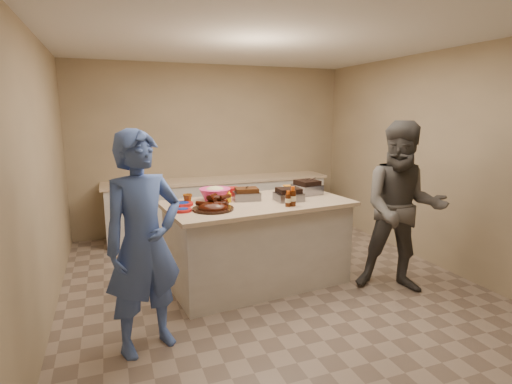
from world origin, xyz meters
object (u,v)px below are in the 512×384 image
object	(u,v)px
guest_blue	(150,346)
guest_gray	(396,289)
plastic_cup	(188,203)
island	(257,282)
bbq_bottle_b	(288,207)
bbq_bottle_a	(293,206)
rib_platter	(213,210)
mustard_bottle	(229,202)
coleslaw_bowl	(215,201)
roasting_pan	(307,194)

from	to	relation	value
guest_blue	guest_gray	bearing A→B (deg)	-17.58
plastic_cup	guest_blue	distance (m)	1.58
island	bbq_bottle_b	size ratio (longest dim) A/B	11.97
bbq_bottle_a	bbq_bottle_b	xyz separation A→B (m)	(-0.06, -0.01, 0.00)
bbq_bottle_b	guest_blue	xyz separation A→B (m)	(-1.53, -0.56, -0.97)
rib_platter	mustard_bottle	world-z (taller)	rib_platter
island	rib_platter	world-z (taller)	rib_platter
coleslaw_bowl	bbq_bottle_b	xyz separation A→B (m)	(0.66, -0.54, 0.00)
mustard_bottle	roasting_pan	bearing A→B (deg)	6.07
island	bbq_bottle_b	xyz separation A→B (m)	(0.22, -0.34, 0.97)
rib_platter	coleslaw_bowl	xyz separation A→B (m)	(0.13, 0.40, 0.00)
island	bbq_bottle_b	world-z (taller)	bbq_bottle_b
island	roasting_pan	size ratio (longest dim) A/B	7.04
mustard_bottle	island	bearing A→B (deg)	-14.27
island	roasting_pan	distance (m)	1.22
island	rib_platter	distance (m)	1.14
coleslaw_bowl	guest_blue	xyz separation A→B (m)	(-0.88, -1.10, -0.97)
bbq_bottle_b	plastic_cup	bearing A→B (deg)	150.47
guest_gray	bbq_bottle_b	bearing A→B (deg)	-164.92
bbq_bottle_a	rib_platter	bearing A→B (deg)	171.27
bbq_bottle_b	plastic_cup	xyz separation A→B (m)	(-0.96, 0.55, 0.00)
bbq_bottle_a	plastic_cup	bearing A→B (deg)	152.36
coleslaw_bowl	guest_gray	bearing A→B (deg)	-26.33
roasting_pan	coleslaw_bowl	bearing A→B (deg)	169.86
roasting_pan	guest_gray	bearing A→B (deg)	-62.42
rib_platter	bbq_bottle_b	world-z (taller)	same
guest_gray	rib_platter	bearing A→B (deg)	-162.01
coleslaw_bowl	guest_gray	xyz separation A→B (m)	(1.84, -0.91, -0.97)
plastic_cup	guest_gray	size ratio (longest dim) A/B	0.06
mustard_bottle	coleslaw_bowl	bearing A→B (deg)	137.08
bbq_bottle_a	guest_gray	bearing A→B (deg)	-18.91
mustard_bottle	plastic_cup	world-z (taller)	mustard_bottle
plastic_cup	island	bearing A→B (deg)	-15.61
guest_gray	mustard_bottle	bearing A→B (deg)	-172.16
island	mustard_bottle	distance (m)	1.02
bbq_bottle_b	rib_platter	bearing A→B (deg)	169.90
island	bbq_bottle_a	world-z (taller)	bbq_bottle_a
mustard_bottle	guest_blue	distance (m)	1.70
coleslaw_bowl	bbq_bottle_b	size ratio (longest dim) A/B	2.08
bbq_bottle_a	guest_gray	size ratio (longest dim) A/B	0.11
guest_blue	bbq_bottle_a	bearing A→B (deg)	-1.75
island	rib_platter	bearing A→B (deg)	-166.55
island	guest_blue	bearing A→B (deg)	-151.62
roasting_pan	mustard_bottle	world-z (taller)	mustard_bottle
island	roasting_pan	bearing A→B (deg)	8.72
island	mustard_bottle	size ratio (longest dim) A/B	15.28
rib_platter	bbq_bottle_a	bearing A→B (deg)	-8.73
bbq_bottle_b	guest_blue	world-z (taller)	bbq_bottle_b
plastic_cup	guest_gray	bearing A→B (deg)	-23.21
bbq_bottle_a	guest_blue	xyz separation A→B (m)	(-1.59, -0.57, -0.97)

